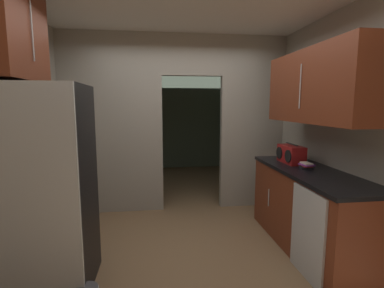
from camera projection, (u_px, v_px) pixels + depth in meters
name	position (u px, v px, depth m)	size (l,w,h in m)	color
ground	(188.00, 257.00, 3.10)	(20.00, 20.00, 0.00)	brown
kitchen_overhead_slab	(183.00, 7.00, 3.17)	(3.80, 7.03, 0.06)	silver
kitchen_partition	(172.00, 119.00, 4.38)	(3.40, 0.12, 2.68)	#9E998C
adjoining_room_shell	(169.00, 118.00, 6.41)	(3.40, 3.06, 2.68)	slate
kitchen_flank_right	(381.00, 137.00, 2.66)	(0.10, 4.02, 2.68)	#9E998C
refrigerator	(45.00, 190.00, 2.49)	(0.76, 0.74, 1.81)	black
lower_cabinet_run	(309.00, 210.00, 3.23)	(0.64, 1.84, 0.91)	maroon
dishwasher	(307.00, 234.00, 2.69)	(0.02, 0.56, 0.85)	#B7BABC
upper_cabinet_counterside	(316.00, 86.00, 3.04)	(0.36, 1.66, 0.77)	maroon
upper_cabinet_fridgeside	(9.00, 30.00, 2.37)	(0.36, 0.83, 0.82)	maroon
boombox	(291.00, 154.00, 3.56)	(0.21, 0.41, 0.25)	maroon
book_stack	(306.00, 166.00, 3.25)	(0.15, 0.17, 0.07)	black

